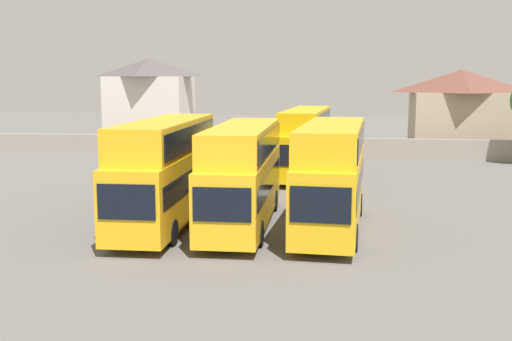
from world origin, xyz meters
The scene contains 9 objects.
ground centered at (0.00, 18.00, 0.00)m, with size 140.00×140.00×0.00m, color #605E5B.
depot_boundary_wall centered at (0.00, 25.31, 0.90)m, with size 56.00×0.50×1.80m, color gray.
bus_1 centered at (-3.83, -0.18, 2.78)m, with size 2.91×11.39×4.94m.
bus_2 centered at (-0.20, 0.15, 2.67)m, with size 2.85×11.30×4.72m.
bus_3 centered at (3.91, -0.05, 2.73)m, with size 3.13×10.77×4.84m.
bus_4 centered at (-1.80, 15.13, 2.02)m, with size 3.42×11.67×3.54m.
bus_5 centered at (1.73, 15.40, 2.67)m, with size 3.16×11.90×4.72m.
house_terrace_left centered at (-14.90, 31.78, 4.50)m, with size 8.09×6.60×8.86m.
house_terrace_centre centered at (14.96, 30.98, 3.91)m, with size 9.06×6.67×7.67m.
Camera 1 is at (4.43, -27.63, 6.87)m, focal length 42.90 mm.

